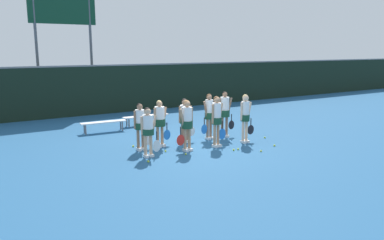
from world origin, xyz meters
The scene contains 24 objects.
ground_plane centered at (0.00, 0.00, 0.00)m, with size 140.00×140.00×0.00m, color #235684.
fence_windscreen centered at (0.00, 8.22, 1.32)m, with size 60.00×0.08×2.61m.
scoreboard centered at (-2.08, 9.57, 4.97)m, with size 3.40×0.15×6.41m.
bench_courtside centered at (-1.99, 3.90, 0.38)m, with size 1.89×0.46×0.44m.
bench_far centered at (0.17, 4.40, 0.38)m, with size 2.19×0.42×0.43m.
player_0 centered at (-1.93, -0.42, 0.95)m, with size 0.66×0.39×1.61m.
player_1 centered at (-0.52, -0.46, 1.04)m, with size 0.66×0.37×1.75m.
player_2 centered at (0.66, -0.51, 1.08)m, with size 0.66×0.36×1.81m.
player_3 centered at (1.89, -0.58, 1.07)m, with size 0.63×0.33×1.80m.
player_4 centered at (-1.81, 0.47, 0.95)m, with size 0.64×0.37×1.62m.
player_5 centered at (-1.04, 0.53, 0.98)m, with size 0.68×0.41×1.66m.
player_6 centered at (0.00, 0.58, 0.98)m, with size 0.67×0.40×1.65m.
player_7 centered at (1.06, 0.56, 1.03)m, with size 0.61×0.34×1.75m.
player_8 centered at (1.79, 0.55, 1.07)m, with size 0.66×0.40×1.80m.
tennis_ball_0 centered at (-1.89, 0.97, 0.03)m, with size 0.07×0.07×0.07m, color #CCE033.
tennis_ball_1 centered at (-0.81, -0.86, 0.03)m, with size 0.06×0.06×0.06m, color #CCE033.
tennis_ball_2 centered at (-1.21, -0.19, 0.03)m, with size 0.06×0.06×0.06m, color #CCE033.
tennis_ball_3 centered at (1.04, -1.27, 0.03)m, with size 0.07×0.07×0.07m, color #CCE033.
tennis_ball_4 centered at (0.54, 1.14, 0.03)m, with size 0.06×0.06×0.06m, color #CCE033.
tennis_ball_5 centered at (-2.21, -0.98, 0.03)m, with size 0.07×0.07×0.07m, color #CCE033.
tennis_ball_6 centered at (0.84, -1.28, 0.03)m, with size 0.07×0.07×0.07m, color #CCE033.
tennis_ball_7 centered at (2.44, -1.57, 0.03)m, with size 0.07×0.07×0.07m, color #CCE033.
tennis_ball_8 centered at (1.55, -1.87, 0.03)m, with size 0.06×0.06×0.06m, color #CCE033.
tennis_ball_9 centered at (2.99, -0.46, 0.03)m, with size 0.07×0.07×0.07m, color #CCE033.
Camera 1 is at (-6.78, -11.07, 3.42)m, focal length 35.00 mm.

